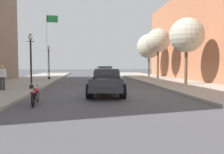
{
  "coord_description": "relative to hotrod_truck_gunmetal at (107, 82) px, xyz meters",
  "views": [
    {
      "loc": [
        -1.2,
        -13.6,
        1.84
      ],
      "look_at": [
        0.52,
        0.87,
        1.0
      ],
      "focal_mm": 34.82,
      "sensor_mm": 36.0,
      "label": 1
    }
  ],
  "objects": [
    {
      "name": "street_tree_nearest",
      "position": [
        7.48,
        5.0,
        3.63
      ],
      "size": [
        3.0,
        3.0,
        5.75
      ],
      "color": "brown",
      "rests_on": "sidewalk_right"
    },
    {
      "name": "motorcycle_parked",
      "position": [
        -3.59,
        -2.92,
        -0.31
      ],
      "size": [
        0.62,
        2.12,
        0.93
      ],
      "color": "black",
      "rests_on": "ground"
    },
    {
      "name": "street_lamp_near",
      "position": [
        -5.09,
        2.58,
        1.63
      ],
      "size": [
        0.5,
        0.32,
        3.85
      ],
      "color": "black",
      "rests_on": "sidewalk_left"
    },
    {
      "name": "flagpole",
      "position": [
        -6.76,
        19.75,
        5.02
      ],
      "size": [
        1.74,
        0.16,
        9.16
      ],
      "color": "#B2B2B7",
      "rests_on": "sidewalk_left"
    },
    {
      "name": "street_tree_second",
      "position": [
        7.45,
        12.48,
        3.99
      ],
      "size": [
        2.87,
        2.87,
        6.06
      ],
      "color": "brown",
      "rests_on": "sidewalk_right"
    },
    {
      "name": "car_background_white",
      "position": [
        0.86,
        12.38,
        0.01
      ],
      "size": [
        2.03,
        4.38,
        1.65
      ],
      "color": "silver",
      "rests_on": "ground"
    },
    {
      "name": "ground_plane",
      "position": [
        -0.05,
        0.39,
        -0.75
      ],
      "size": [
        140.0,
        140.0,
        0.0
      ],
      "primitive_type": "plane",
      "color": "#47474C"
    },
    {
      "name": "street_tree_third",
      "position": [
        7.51,
        16.53,
        3.64
      ],
      "size": [
        3.36,
        3.36,
        5.94
      ],
      "color": "brown",
      "rests_on": "sidewalk_right"
    },
    {
      "name": "street_lamp_far",
      "position": [
        -5.52,
        12.56,
        1.63
      ],
      "size": [
        0.5,
        0.32,
        3.85
      ],
      "color": "black",
      "rests_on": "sidewalk_left"
    },
    {
      "name": "hotrod_truck_gunmetal",
      "position": [
        0.0,
        0.0,
        0.0
      ],
      "size": [
        2.54,
        5.07,
        1.58
      ],
      "color": "#333338",
      "rests_on": "ground"
    },
    {
      "name": "sidewalk_right",
      "position": [
        7.2,
        0.39,
        -0.68
      ],
      "size": [
        5.5,
        64.0,
        0.15
      ],
      "primitive_type": "cube",
      "color": "#9E998E",
      "rests_on": "ground"
    },
    {
      "name": "pedestrian_sidewalk_left",
      "position": [
        -6.74,
        1.79,
        0.33
      ],
      "size": [
        0.53,
        0.22,
        1.65
      ],
      "color": "#333338",
      "rests_on": "sidewalk_left"
    }
  ]
}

